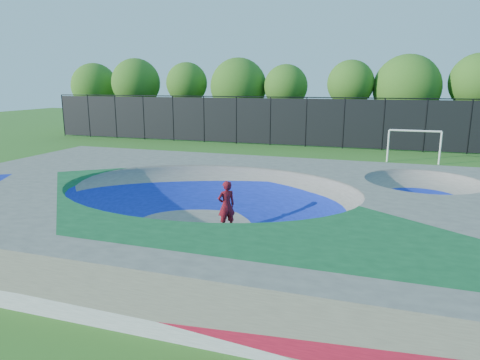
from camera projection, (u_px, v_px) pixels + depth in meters
The scene contains 7 objects.
ground at pixel (209, 226), 15.79m from camera, with size 120.00×120.00×0.00m, color #2D641C.
skate_deck at pixel (209, 206), 15.62m from camera, with size 22.00×14.00×1.50m, color gray.
skater at pixel (226, 206), 15.16m from camera, with size 0.66×0.43×1.80m, color red.
skateboard at pixel (227, 229), 15.36m from camera, with size 0.78×0.22×0.05m, color black.
soccer_goal at pixel (414, 140), 27.77m from camera, with size 3.29×0.12×2.17m.
fence at pixel (306, 121), 34.78m from camera, with size 48.09×0.09×4.04m.
treeline at pixel (299, 86), 39.26m from camera, with size 52.29×6.20×7.61m.
Camera 1 is at (5.77, -13.91, 5.16)m, focal length 32.00 mm.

